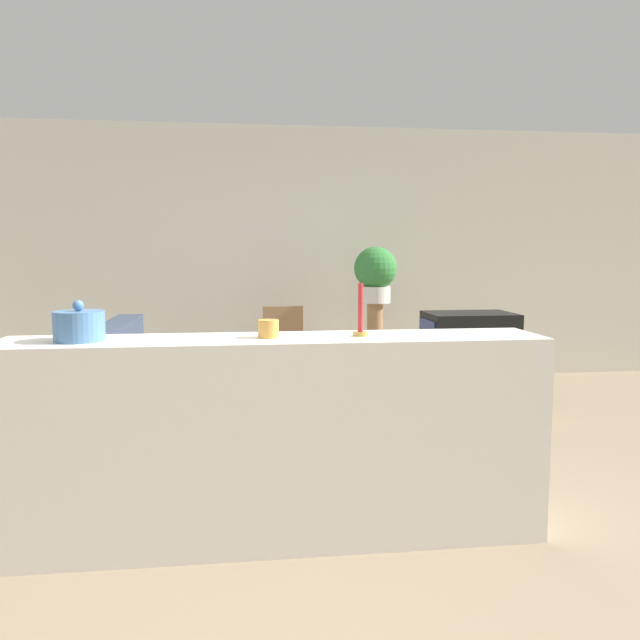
# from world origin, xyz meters

# --- Properties ---
(ground_plane) EXTENTS (14.00, 14.00, 0.00)m
(ground_plane) POSITION_xyz_m (0.00, 0.00, 0.00)
(ground_plane) COLOR gray
(wall_back) EXTENTS (9.00, 0.06, 2.70)m
(wall_back) POSITION_xyz_m (0.00, 3.43, 1.35)
(wall_back) COLOR silver
(wall_back) RESTS_ON ground_plane
(couch) EXTENTS (0.84, 1.90, 0.86)m
(couch) POSITION_xyz_m (-0.82, 1.25, 0.30)
(couch) COLOR #384256
(couch) RESTS_ON ground_plane
(tv_stand) EXTENTS (0.87, 0.52, 0.42)m
(tv_stand) POSITION_xyz_m (1.69, 1.61, 0.21)
(tv_stand) COLOR #9E754C
(tv_stand) RESTS_ON ground_plane
(television) EXTENTS (0.71, 0.49, 0.47)m
(television) POSITION_xyz_m (1.68, 1.61, 0.66)
(television) COLOR black
(television) RESTS_ON tv_stand
(wooden_chair) EXTENTS (0.44, 0.44, 0.86)m
(wooden_chair) POSITION_xyz_m (0.24, 2.72, 0.48)
(wooden_chair) COLOR #9E754C
(wooden_chair) RESTS_ON ground_plane
(plant_stand) EXTENTS (0.16, 0.16, 0.89)m
(plant_stand) POSITION_xyz_m (1.15, 2.76, 0.44)
(plant_stand) COLOR #9E754C
(plant_stand) RESTS_ON ground_plane
(potted_plant) EXTENTS (0.42, 0.42, 0.55)m
(potted_plant) POSITION_xyz_m (1.15, 2.76, 1.19)
(potted_plant) COLOR white
(potted_plant) RESTS_ON plant_stand
(foreground_counter) EXTENTS (2.56, 0.44, 0.99)m
(foreground_counter) POSITION_xyz_m (0.00, -0.33, 0.49)
(foreground_counter) COLOR white
(foreground_counter) RESTS_ON ground_plane
(decorative_bowl) EXTENTS (0.23, 0.23, 0.19)m
(decorative_bowl) POSITION_xyz_m (-0.89, -0.33, 1.06)
(decorative_bowl) COLOR #4C7AAD
(decorative_bowl) RESTS_ON foreground_counter
(candle_jar) EXTENTS (0.10, 0.10, 0.08)m
(candle_jar) POSITION_xyz_m (-0.04, -0.33, 1.03)
(candle_jar) COLOR gold
(candle_jar) RESTS_ON foreground_counter
(candlestick) EXTENTS (0.07, 0.07, 0.25)m
(candlestick) POSITION_xyz_m (0.40, -0.33, 1.07)
(candlestick) COLOR #B7933D
(candlestick) RESTS_ON foreground_counter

